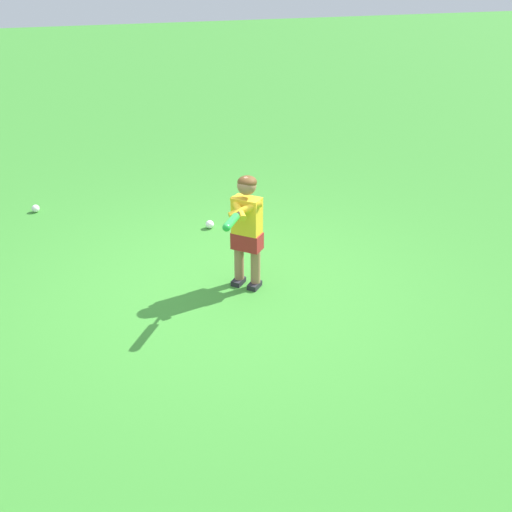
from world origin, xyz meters
TOP-DOWN VIEW (x-y plane):
  - ground_plane at (0.00, 0.00)m, footprint 40.00×40.00m
  - child_batter at (-0.21, 0.01)m, footprint 0.50×0.73m
  - play_ball_by_bucket at (-0.15, -1.39)m, footprint 0.09×0.09m
  - play_ball_far_right at (1.74, -2.41)m, footprint 0.09×0.09m

SIDE VIEW (x-z plane):
  - ground_plane at x=0.00m, z-range 0.00..0.00m
  - play_ball_far_right at x=1.74m, z-range 0.00..0.09m
  - play_ball_by_bucket at x=-0.15m, z-range 0.00..0.09m
  - child_batter at x=-0.21m, z-range 0.11..1.19m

